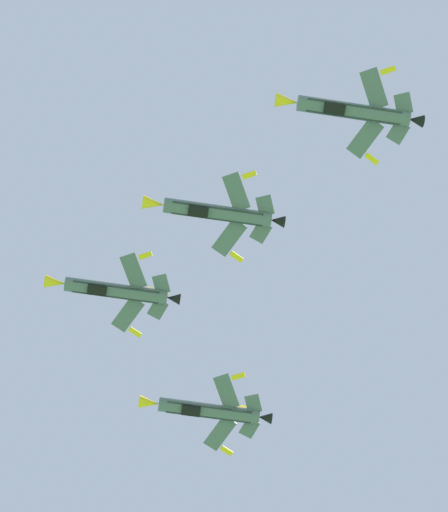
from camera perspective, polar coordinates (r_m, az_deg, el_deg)
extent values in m
cylinder|color=#4C5666|center=(123.16, -5.88, -1.89)|extent=(12.02, 1.88, 1.70)
cube|color=#232833|center=(122.72, -5.89, -1.95)|extent=(10.10, 1.64, 0.61)
cone|color=yellow|center=(123.66, -9.16, -1.43)|extent=(2.42, 1.60, 1.56)
cone|color=black|center=(123.08, -2.76, -2.32)|extent=(1.62, 1.38, 1.36)
ellipsoid|color=#192333|center=(123.91, -7.06, -1.64)|extent=(3.22, 1.30, 1.25)
cube|color=black|center=(122.50, -6.90, -1.85)|extent=(2.22, 1.25, 1.00)
cube|color=#4C5666|center=(122.31, -4.93, -0.84)|extent=(3.68, 4.58, 0.83)
cube|color=yellow|center=(121.76, -4.29, 0.03)|extent=(1.68, 1.29, 0.32)
cube|color=#4C5666|center=(123.79, -5.24, -3.16)|extent=(3.60, 4.59, 0.83)
cube|color=yellow|center=(124.41, -4.85, -4.14)|extent=(1.69, 1.25, 0.32)
cube|color=#4C5666|center=(122.64, -3.43, -1.54)|extent=(2.42, 2.69, 0.49)
cube|color=#4C5666|center=(123.50, -3.62, -2.88)|extent=(2.38, 2.66, 0.49)
cube|color=yellow|center=(124.80, -3.63, -1.96)|extent=(2.61, 0.63, 2.60)
cylinder|color=#4C5666|center=(116.21, -0.36, 2.38)|extent=(12.02, 1.88, 1.70)
cube|color=#232833|center=(115.76, -0.35, 2.32)|extent=(10.10, 1.63, 0.56)
cone|color=yellow|center=(116.11, -3.85, 2.86)|extent=(2.42, 1.60, 1.56)
cone|color=black|center=(116.71, 2.93, 1.91)|extent=(1.62, 1.38, 1.36)
ellipsoid|color=#192333|center=(116.75, -1.64, 2.63)|extent=(3.22, 1.27, 1.22)
cube|color=black|center=(115.35, -1.41, 2.43)|extent=(2.22, 1.22, 0.96)
cube|color=#4C5666|center=(115.64, 0.68, 3.49)|extent=(3.69, 4.59, 0.68)
cube|color=yellow|center=(115.29, 1.38, 4.42)|extent=(1.68, 1.28, 0.30)
cube|color=#4C5666|center=(116.85, 0.29, 1.02)|extent=(3.60, 4.60, 0.68)
cube|color=yellow|center=(117.47, 0.68, -0.03)|extent=(1.69, 1.25, 0.30)
cube|color=#4C5666|center=(116.21, 2.25, 2.75)|extent=(2.42, 2.69, 0.41)
cube|color=#4C5666|center=(116.92, 2.01, 1.31)|extent=(2.38, 2.67, 0.41)
cube|color=yellow|center=(118.28, 1.94, 2.26)|extent=(2.61, 0.54, 2.61)
cylinder|color=#4C5666|center=(125.72, -0.83, -8.39)|extent=(12.02, 1.88, 1.70)
cube|color=#232833|center=(125.28, -0.82, -8.46)|extent=(10.10, 1.64, 0.67)
cone|color=yellow|center=(125.48, -4.09, -7.95)|extent=(2.42, 1.60, 1.56)
cone|color=black|center=(126.32, 2.24, -8.77)|extent=(1.62, 1.38, 1.36)
ellipsoid|color=#192333|center=(126.18, -2.03, -8.13)|extent=(3.22, 1.34, 1.29)
cube|color=black|center=(124.84, -1.81, -8.38)|extent=(2.22, 1.27, 1.03)
cube|color=#4C5666|center=(124.90, 0.13, -7.39)|extent=(3.67, 4.56, 0.99)
cube|color=yellow|center=(124.33, 0.79, -6.54)|extent=(1.69, 1.29, 0.34)
cube|color=#4C5666|center=(126.66, -0.22, -9.60)|extent=(3.59, 4.57, 0.99)
cube|color=yellow|center=(127.52, 0.15, -10.53)|extent=(1.69, 1.26, 0.34)
cube|color=#4C5666|center=(125.63, 1.60, -8.03)|extent=(2.42, 2.68, 0.58)
cube|color=#4C5666|center=(126.66, 1.39, -9.32)|extent=(2.38, 2.66, 0.58)
cube|color=yellow|center=(127.80, 1.32, -8.38)|extent=(2.61, 0.73, 2.59)
cylinder|color=#4C5666|center=(112.70, 7.04, 7.81)|extent=(12.02, 1.88, 1.70)
cube|color=#232833|center=(112.24, 7.08, 7.79)|extent=(10.10, 1.64, 0.62)
cone|color=yellow|center=(111.80, 3.43, 8.38)|extent=(2.42, 1.60, 1.56)
cone|color=black|center=(113.96, 10.38, 7.26)|extent=(1.62, 1.38, 1.36)
ellipsoid|color=#192333|center=(112.95, 5.68, 8.06)|extent=(3.22, 1.30, 1.26)
cube|color=black|center=(111.59, 6.01, 7.95)|extent=(2.22, 1.25, 1.00)
cube|color=#4C5666|center=(112.72, 8.14, 8.97)|extent=(3.68, 4.58, 0.84)
cube|color=yellow|center=(112.82, 8.90, 9.92)|extent=(1.68, 1.29, 0.32)
cube|color=#4C5666|center=(113.14, 7.67, 6.37)|extent=(3.60, 4.59, 0.84)
cube|color=yellow|center=(113.58, 8.03, 5.25)|extent=(1.69, 1.25, 0.32)
cube|color=#4C5666|center=(113.51, 9.71, 8.15)|extent=(2.42, 2.69, 0.50)
cube|color=#4C5666|center=(113.75, 9.43, 6.64)|extent=(2.38, 2.66, 0.50)
cube|color=yellow|center=(115.33, 9.26, 7.52)|extent=(2.61, 0.64, 2.60)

